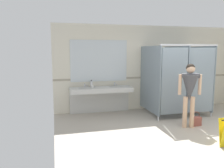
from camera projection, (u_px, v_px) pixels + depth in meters
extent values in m
cube|color=#B2A899|center=(204.00, 135.00, 5.34)|extent=(6.86, 5.61, 0.10)
cube|color=beige|center=(158.00, 68.00, 7.59)|extent=(6.86, 0.12, 2.72)
cube|color=#9E937F|center=(158.00, 77.00, 7.57)|extent=(6.86, 0.01, 0.06)
cube|color=silver|center=(101.00, 90.00, 6.83)|extent=(1.87, 0.56, 0.14)
cube|color=silver|center=(100.00, 101.00, 7.12)|extent=(1.87, 0.08, 0.69)
cube|color=#ADADA8|center=(86.00, 90.00, 6.69)|extent=(0.42, 0.31, 0.11)
cylinder|color=silver|center=(85.00, 85.00, 6.88)|extent=(0.04, 0.04, 0.11)
cylinder|color=silver|center=(85.00, 84.00, 6.82)|extent=(0.03, 0.11, 0.03)
sphere|color=silver|center=(87.00, 86.00, 6.91)|extent=(0.04, 0.04, 0.04)
cube|color=#ADADA8|center=(116.00, 89.00, 6.92)|extent=(0.42, 0.31, 0.11)
cylinder|color=silver|center=(114.00, 84.00, 7.11)|extent=(0.04, 0.04, 0.11)
cylinder|color=silver|center=(115.00, 83.00, 7.05)|extent=(0.03, 0.11, 0.03)
sphere|color=silver|center=(117.00, 85.00, 7.14)|extent=(0.04, 0.04, 0.04)
cube|color=silver|center=(99.00, 61.00, 6.99)|extent=(1.77, 0.02, 1.27)
cube|color=gray|center=(150.00, 79.00, 6.73)|extent=(0.03, 1.40, 1.94)
cylinder|color=silver|center=(158.00, 118.00, 6.27)|extent=(0.05, 0.05, 0.12)
cube|color=gray|center=(175.00, 78.00, 6.94)|extent=(0.03, 1.40, 1.94)
cylinder|color=silver|center=(186.00, 116.00, 6.48)|extent=(0.05, 0.05, 0.12)
cube|color=gray|center=(200.00, 77.00, 7.15)|extent=(0.03, 1.40, 1.94)
cylinder|color=silver|center=(211.00, 114.00, 6.69)|extent=(0.05, 0.05, 0.12)
cube|color=gray|center=(174.00, 81.00, 6.19)|extent=(0.77, 0.03, 1.84)
cube|color=gray|center=(201.00, 80.00, 6.40)|extent=(0.77, 0.09, 1.84)
cube|color=#B7BABF|center=(190.00, 45.00, 6.16)|extent=(1.76, 0.04, 0.04)
cylinder|color=#DBAD89|center=(192.00, 112.00, 5.66)|extent=(0.11, 0.11, 0.79)
cylinder|color=#DBAD89|center=(185.00, 112.00, 5.67)|extent=(0.11, 0.11, 0.79)
cone|color=#47474C|center=(190.00, 88.00, 5.58)|extent=(0.49, 0.49, 0.68)
cube|color=#47474C|center=(190.00, 76.00, 5.53)|extent=(0.45, 0.27, 0.10)
cylinder|color=#DBAD89|center=(200.00, 85.00, 5.56)|extent=(0.08, 0.08, 0.50)
cylinder|color=#DBAD89|center=(180.00, 85.00, 5.57)|extent=(0.08, 0.08, 0.50)
sphere|color=#DBAD89|center=(191.00, 69.00, 5.51)|extent=(0.21, 0.21, 0.21)
sphere|color=black|center=(191.00, 68.00, 5.51)|extent=(0.22, 0.22, 0.22)
cube|color=#934C42|center=(196.00, 121.00, 5.83)|extent=(0.28, 0.13, 0.23)
torus|color=#934C42|center=(196.00, 115.00, 5.81)|extent=(0.21, 0.02, 0.21)
cylinder|color=white|center=(91.00, 84.00, 6.91)|extent=(0.07, 0.07, 0.18)
cylinder|color=black|center=(91.00, 80.00, 6.89)|extent=(0.03, 0.03, 0.04)
cylinder|color=white|center=(93.00, 87.00, 6.71)|extent=(0.07, 0.07, 0.08)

